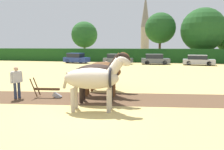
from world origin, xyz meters
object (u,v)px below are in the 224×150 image
object	(u,v)px
draft_horse_lead_left	(94,79)
plow	(49,92)
draft_horse_lead_right	(99,74)
church_spire	(145,23)
tree_center_left	(203,30)
parked_car_far_left	(76,58)
draft_horse_trail_left	(102,72)
parked_car_center_left	(155,59)
parked_car_left	(118,59)
tree_far_left	(84,35)
tree_left	(160,28)
farmer_beside_team	(106,71)
farmer_at_plow	(17,80)
draft_horse_trail_right	(105,69)
parked_car_center	(198,60)

from	to	relation	value
draft_horse_lead_left	plow	size ratio (longest dim) A/B	1.78
draft_horse_lead_right	church_spire	bearing A→B (deg)	84.11
tree_center_left	draft_horse_lead_left	size ratio (longest dim) A/B	3.18
plow	parked_car_far_left	xyz separation A→B (m)	(-7.06, 22.36, 0.44)
draft_horse_trail_left	parked_car_center_left	bearing A→B (deg)	75.89
tree_center_left	draft_horse_lead_right	bearing A→B (deg)	-108.40
parked_car_left	draft_horse_lead_right	bearing A→B (deg)	-70.70
tree_far_left	church_spire	xyz separation A→B (m)	(9.94, 37.63, 5.89)
tree_left	farmer_beside_team	size ratio (longest dim) A/B	5.42
farmer_at_plow	parked_car_far_left	distance (m)	23.52
tree_center_left	plow	distance (m)	33.73
tree_far_left	parked_car_center_left	bearing A→B (deg)	-34.16
tree_left	draft_horse_lead_left	size ratio (longest dim) A/B	3.07
parked_car_far_left	draft_horse_trail_right	bearing A→B (deg)	-53.05
tree_far_left	tree_center_left	xyz separation A→B (m)	(22.13, -1.61, 0.51)
tree_center_left	parked_car_left	xyz separation A→B (m)	(-13.50, -8.37, -4.72)
tree_left	church_spire	size ratio (longest dim) A/B	0.43
tree_far_left	parked_car_center	bearing A→B (deg)	-26.49
farmer_beside_team	parked_car_center_left	size ratio (longest dim) A/B	0.39
parked_car_far_left	draft_horse_lead_left	bearing A→B (deg)	-55.88
church_spire	draft_horse_trail_right	xyz separation A→B (m)	(1.52, -67.51, -9.52)
tree_far_left	church_spire	distance (m)	39.36
tree_left	farmer_at_plow	bearing A→B (deg)	-102.55
tree_far_left	draft_horse_lead_right	distance (m)	34.87
parked_car_center_left	tree_far_left	bearing A→B (deg)	139.14
draft_horse_trail_left	parked_car_center	bearing A→B (deg)	60.71
tree_far_left	farmer_at_plow	world-z (taller)	tree_far_left
tree_far_left	parked_car_center	xyz separation A→B (m)	(20.15, -10.04, -4.24)
draft_horse_lead_left	tree_left	bearing A→B (deg)	77.73
parked_car_center	tree_left	bearing A→B (deg)	123.45
farmer_at_plow	parked_car_far_left	world-z (taller)	farmer_at_plow
parked_car_center_left	draft_horse_lead_right	bearing A→B (deg)	-102.55
plow	parked_car_center	bearing A→B (deg)	56.04
draft_horse_trail_left	farmer_beside_team	world-z (taller)	draft_horse_trail_left
tree_left	farmer_beside_team	world-z (taller)	tree_left
tree_center_left	farmer_beside_team	xyz separation A→B (m)	(-11.03, -26.39, -4.49)
draft_horse_lead_right	draft_horse_trail_right	bearing A→B (deg)	89.91
parked_car_far_left	tree_left	bearing A→B (deg)	50.08
farmer_at_plow	parked_car_center_left	bearing A→B (deg)	98.23
tree_center_left	draft_horse_lead_left	world-z (taller)	tree_center_left
plow	farmer_beside_team	size ratio (longest dim) A/B	0.99
draft_horse_trail_left	parked_car_far_left	xyz separation A→B (m)	(-9.66, 21.33, -0.55)
draft_horse_trail_left	parked_car_far_left	world-z (taller)	draft_horse_trail_left
parked_car_center	parked_car_left	bearing A→B (deg)	-173.58
church_spire	tree_far_left	bearing A→B (deg)	-104.80
tree_center_left	farmer_at_plow	bearing A→B (deg)	-115.11
tree_center_left	draft_horse_lead_right	distance (m)	32.92
tree_center_left	parked_car_center	size ratio (longest dim) A/B	2.10
draft_horse_lead_right	plow	size ratio (longest dim) A/B	1.72
church_spire	farmer_beside_team	bearing A→B (deg)	-88.99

